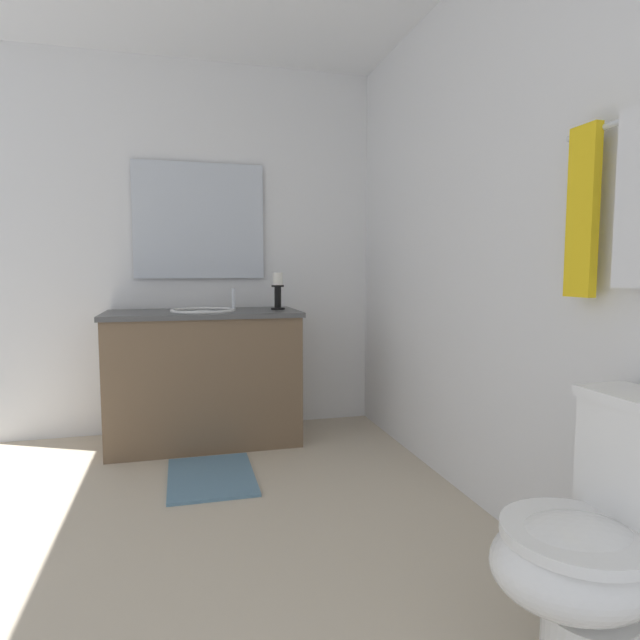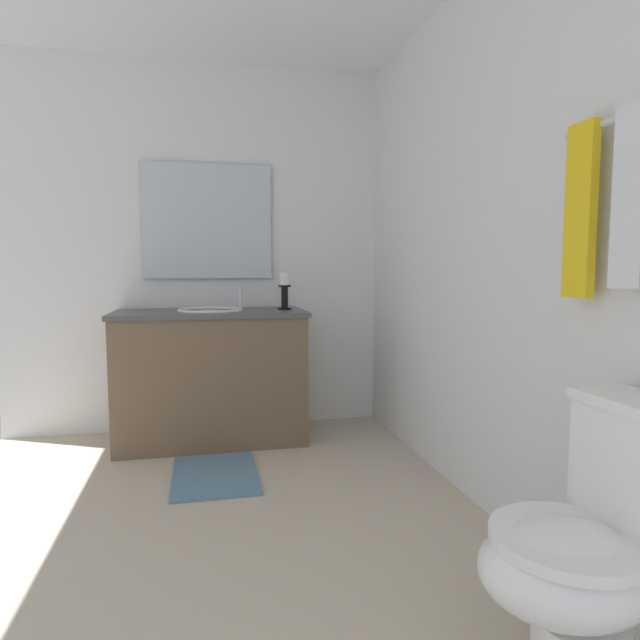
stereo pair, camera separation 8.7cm
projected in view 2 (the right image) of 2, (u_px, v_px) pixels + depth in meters
floor at (203, 538)px, 2.18m from camera, size 3.16×2.53×0.02m
wall_back at (491, 238)px, 2.34m from camera, size 3.16×0.04×2.45m
wall_left at (199, 249)px, 3.61m from camera, size 0.04×2.53×2.45m
vanity_cabinet at (211, 376)px, 3.38m from camera, size 0.58×1.19×0.83m
sink_basin at (210, 317)px, 3.34m from camera, size 0.40×0.40×0.24m
mirror at (208, 221)px, 3.56m from camera, size 0.02×0.85×0.76m
candle_holder_tall at (285, 290)px, 3.44m from camera, size 0.09×0.09×0.24m
toilet at (590, 549)px, 1.38m from camera, size 0.39×0.54×0.75m
towel_near_vanity at (581, 211)px, 1.68m from camera, size 0.12×0.03×0.54m
towel_center at (631, 197)px, 1.48m from camera, size 0.12×0.03×0.51m
bath_mat at (215, 475)px, 2.81m from camera, size 0.60×0.44×0.02m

